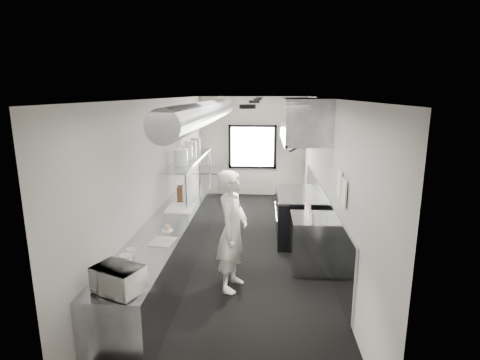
% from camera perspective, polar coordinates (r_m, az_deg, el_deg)
% --- Properties ---
extents(floor, '(3.00, 8.00, 0.01)m').
position_cam_1_polar(floor, '(7.31, 0.62, -10.37)').
color(floor, black).
rests_on(floor, ground).
extents(ceiling, '(3.00, 8.00, 0.01)m').
position_cam_1_polar(ceiling, '(6.71, 0.68, 12.15)').
color(ceiling, silver).
rests_on(ceiling, wall_back).
extents(wall_back, '(3.00, 0.02, 2.80)m').
position_cam_1_polar(wall_back, '(10.81, 1.87, 5.02)').
color(wall_back, '#B6B4AD').
rests_on(wall_back, floor).
extents(wall_front, '(3.00, 0.02, 2.80)m').
position_cam_1_polar(wall_front, '(3.11, -3.74, -15.86)').
color(wall_front, '#B6B4AD').
rests_on(wall_front, floor).
extents(wall_left, '(0.02, 8.00, 2.80)m').
position_cam_1_polar(wall_left, '(7.12, -11.49, 0.57)').
color(wall_left, '#B6B4AD').
rests_on(wall_left, floor).
extents(wall_right, '(0.02, 8.00, 2.80)m').
position_cam_1_polar(wall_right, '(6.96, 13.09, 0.21)').
color(wall_right, '#B6B4AD').
rests_on(wall_right, floor).
extents(wall_cladding, '(0.03, 5.50, 1.10)m').
position_cam_1_polar(wall_cladding, '(7.46, 12.25, -5.66)').
color(wall_cladding, gray).
rests_on(wall_cladding, wall_right).
extents(hvac_duct, '(0.40, 6.40, 0.40)m').
position_cam_1_polar(hvac_duct, '(7.19, -4.80, 10.17)').
color(hvac_duct, gray).
rests_on(hvac_duct, ceiling).
extents(service_window, '(1.36, 0.05, 1.25)m').
position_cam_1_polar(service_window, '(10.78, 1.87, 5.00)').
color(service_window, white).
rests_on(service_window, wall_back).
extents(exhaust_hood, '(0.81, 2.20, 0.88)m').
position_cam_1_polar(exhaust_hood, '(7.45, 9.54, 8.90)').
color(exhaust_hood, gray).
rests_on(exhaust_hood, ceiling).
extents(prep_counter, '(0.70, 6.00, 0.90)m').
position_cam_1_polar(prep_counter, '(6.84, -9.38, -8.17)').
color(prep_counter, gray).
rests_on(prep_counter, floor).
extents(pass_shelf, '(0.45, 3.00, 0.68)m').
position_cam_1_polar(pass_shelf, '(7.98, -7.51, 3.04)').
color(pass_shelf, gray).
rests_on(pass_shelf, prep_counter).
extents(range, '(0.88, 1.60, 0.94)m').
position_cam_1_polar(range, '(7.82, 8.59, -5.27)').
color(range, black).
rests_on(range, floor).
extents(bottle_station, '(0.65, 0.80, 0.90)m').
position_cam_1_polar(bottle_station, '(6.53, 10.54, -9.28)').
color(bottle_station, gray).
rests_on(bottle_station, floor).
extents(far_work_table, '(0.70, 1.20, 0.90)m').
position_cam_1_polar(far_work_table, '(10.31, -4.73, -0.79)').
color(far_work_table, gray).
rests_on(far_work_table, floor).
extents(notice_sheet_a, '(0.02, 0.28, 0.38)m').
position_cam_1_polar(notice_sheet_a, '(5.75, 14.73, -0.49)').
color(notice_sheet_a, white).
rests_on(notice_sheet_a, wall_right).
extents(notice_sheet_b, '(0.02, 0.28, 0.38)m').
position_cam_1_polar(notice_sheet_b, '(5.43, 15.37, -1.86)').
color(notice_sheet_b, white).
rests_on(notice_sheet_b, wall_right).
extents(line_cook, '(0.58, 0.75, 1.82)m').
position_cam_1_polar(line_cook, '(5.64, -1.15, -7.65)').
color(line_cook, silver).
rests_on(line_cook, floor).
extents(microwave, '(0.56, 0.50, 0.28)m').
position_cam_1_polar(microwave, '(4.20, -17.88, -14.01)').
color(microwave, silver).
rests_on(microwave, prep_counter).
extents(deli_tub_a, '(0.16, 0.16, 0.11)m').
position_cam_1_polar(deli_tub_a, '(4.83, -16.83, -11.33)').
color(deli_tub_a, beige).
rests_on(deli_tub_a, prep_counter).
extents(deli_tub_b, '(0.14, 0.14, 0.09)m').
position_cam_1_polar(deli_tub_b, '(5.04, -16.19, -10.37)').
color(deli_tub_b, beige).
rests_on(deli_tub_b, prep_counter).
extents(newspaper, '(0.33, 0.40, 0.01)m').
position_cam_1_polar(newspaper, '(5.38, -11.52, -9.05)').
color(newspaper, silver).
rests_on(newspaper, prep_counter).
extents(small_plate, '(0.21, 0.21, 0.01)m').
position_cam_1_polar(small_plate, '(5.77, -10.90, -7.44)').
color(small_plate, white).
rests_on(small_plate, prep_counter).
extents(pastry, '(0.09, 0.09, 0.09)m').
position_cam_1_polar(pastry, '(5.75, -10.92, -6.97)').
color(pastry, '#E2B777').
rests_on(pastry, small_plate).
extents(cutting_board, '(0.47, 0.62, 0.02)m').
position_cam_1_polar(cutting_board, '(6.81, -9.02, -4.17)').
color(cutting_board, silver).
rests_on(cutting_board, prep_counter).
extents(knife_block, '(0.14, 0.25, 0.26)m').
position_cam_1_polar(knife_block, '(7.33, -8.99, -1.95)').
color(knife_block, brown).
rests_on(knife_block, prep_counter).
extents(plate_stack_a, '(0.33, 0.33, 0.29)m').
position_cam_1_polar(plate_stack_a, '(7.22, -8.87, 3.42)').
color(plate_stack_a, white).
rests_on(plate_stack_a, pass_shelf).
extents(plate_stack_b, '(0.23, 0.23, 0.28)m').
position_cam_1_polar(plate_stack_b, '(7.80, -7.94, 4.09)').
color(plate_stack_b, white).
rests_on(plate_stack_b, pass_shelf).
extents(plate_stack_c, '(0.30, 0.30, 0.34)m').
position_cam_1_polar(plate_stack_c, '(7.99, -7.42, 4.56)').
color(plate_stack_c, white).
rests_on(plate_stack_c, pass_shelf).
extents(plate_stack_d, '(0.25, 0.25, 0.33)m').
position_cam_1_polar(plate_stack_d, '(8.67, -6.71, 5.20)').
color(plate_stack_d, white).
rests_on(plate_stack_d, pass_shelf).
extents(squeeze_bottle_a, '(0.07, 0.07, 0.18)m').
position_cam_1_polar(squeeze_bottle_a, '(6.03, 10.78, -5.72)').
color(squeeze_bottle_a, silver).
rests_on(squeeze_bottle_a, bottle_station).
extents(squeeze_bottle_b, '(0.06, 0.06, 0.18)m').
position_cam_1_polar(squeeze_bottle_b, '(6.19, 10.41, -5.19)').
color(squeeze_bottle_b, silver).
rests_on(squeeze_bottle_b, bottle_station).
extents(squeeze_bottle_c, '(0.07, 0.07, 0.18)m').
position_cam_1_polar(squeeze_bottle_c, '(6.34, 10.32, -4.73)').
color(squeeze_bottle_c, silver).
rests_on(squeeze_bottle_c, bottle_station).
extents(squeeze_bottle_d, '(0.09, 0.09, 0.20)m').
position_cam_1_polar(squeeze_bottle_d, '(6.46, 10.00, -4.30)').
color(squeeze_bottle_d, silver).
rests_on(squeeze_bottle_d, bottle_station).
extents(squeeze_bottle_e, '(0.07, 0.07, 0.18)m').
position_cam_1_polar(squeeze_bottle_e, '(6.59, 10.33, -4.03)').
color(squeeze_bottle_e, silver).
rests_on(squeeze_bottle_e, bottle_station).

